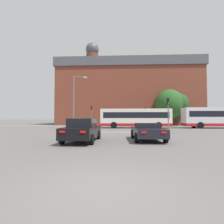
% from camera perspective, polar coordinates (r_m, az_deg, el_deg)
% --- Properties ---
extents(ground_plane, '(400.00, 400.00, 0.00)m').
position_cam_1_polar(ground_plane, '(4.33, -2.68, -23.41)').
color(ground_plane, '#605E5B').
extents(stop_line_strip, '(8.73, 0.30, 0.01)m').
position_cam_1_polar(stop_line_strip, '(19.99, 1.74, -6.56)').
color(stop_line_strip, silver).
rests_on(stop_line_strip, ground_plane).
extents(far_pavement, '(69.70, 2.50, 0.01)m').
position_cam_1_polar(far_pavement, '(35.67, 2.22, -4.57)').
color(far_pavement, gray).
rests_on(far_pavement, ground_plane).
extents(brick_civic_building, '(34.37, 15.06, 21.82)m').
position_cam_1_polar(brick_civic_building, '(46.29, 5.06, 5.85)').
color(brick_civic_building, brown).
rests_on(brick_civic_building, ground_plane).
extents(car_saloon_left, '(2.09, 4.62, 1.56)m').
position_cam_1_polar(car_saloon_left, '(12.07, -9.61, -5.76)').
color(car_saloon_left, black).
rests_on(car_saloon_left, ground_plane).
extents(car_roadster_right, '(2.16, 4.34, 1.22)m').
position_cam_1_polar(car_roadster_right, '(12.79, 11.45, -6.20)').
color(car_roadster_right, black).
rests_on(car_roadster_right, ground_plane).
extents(bus_crossing_lead, '(11.05, 2.67, 3.06)m').
position_cam_1_polar(bus_crossing_lead, '(28.28, 7.63, -1.89)').
color(bus_crossing_lead, silver).
rests_on(bus_crossing_lead, ground_plane).
extents(bus_crossing_trailing, '(11.05, 2.65, 3.25)m').
position_cam_1_polar(bus_crossing_trailing, '(32.44, 31.53, -1.44)').
color(bus_crossing_trailing, silver).
rests_on(bus_crossing_trailing, ground_plane).
extents(traffic_light_far_left, '(0.26, 0.31, 4.09)m').
position_cam_1_polar(traffic_light_far_left, '(35.14, -6.75, -0.10)').
color(traffic_light_far_left, slate).
rests_on(traffic_light_far_left, ground_plane).
extents(traffic_light_far_right, '(0.26, 0.31, 3.78)m').
position_cam_1_polar(traffic_light_far_right, '(34.97, 10.87, -0.39)').
color(traffic_light_far_right, slate).
rests_on(traffic_light_far_right, ground_plane).
extents(traffic_light_near_right, '(0.26, 0.31, 3.98)m').
position_cam_1_polar(traffic_light_near_right, '(21.55, 17.90, 1.01)').
color(traffic_light_near_right, slate).
rests_on(traffic_light_near_right, ground_plane).
extents(street_lamp_junction, '(1.78, 0.36, 6.93)m').
position_cam_1_polar(street_lamp_junction, '(22.37, -11.71, 4.78)').
color(street_lamp_junction, slate).
rests_on(street_lamp_junction, ground_plane).
extents(pedestrian_waiting, '(0.33, 0.45, 1.62)m').
position_cam_1_polar(pedestrian_waiting, '(36.87, -10.55, -2.99)').
color(pedestrian_waiting, '#333851').
rests_on(pedestrian_waiting, ground_plane).
extents(pedestrian_walking_east, '(0.41, 0.24, 1.65)m').
position_cam_1_polar(pedestrian_walking_east, '(36.06, 13.07, -2.96)').
color(pedestrian_walking_east, black).
rests_on(pedestrian_walking_east, ground_plane).
extents(pedestrian_walking_west, '(0.33, 0.45, 1.81)m').
position_cam_1_polar(pedestrian_walking_west, '(36.05, 6.60, -2.83)').
color(pedestrian_walking_west, black).
rests_on(pedestrian_walking_west, ground_plane).
extents(tree_by_building, '(6.07, 6.07, 7.77)m').
position_cam_1_polar(tree_by_building, '(39.41, 18.20, 2.43)').
color(tree_by_building, '#4C3823').
rests_on(tree_by_building, ground_plane).
extents(tree_kerbside, '(4.37, 4.37, 6.91)m').
position_cam_1_polar(tree_kerbside, '(39.88, 20.81, 2.44)').
color(tree_kerbside, '#4C3823').
rests_on(tree_kerbside, ground_plane).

